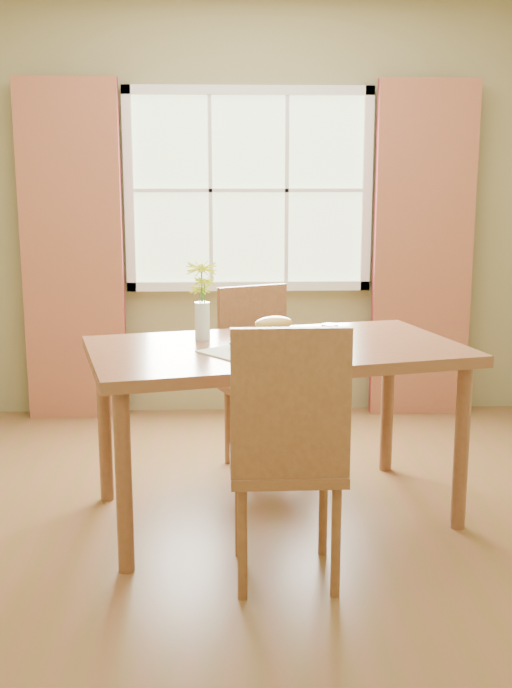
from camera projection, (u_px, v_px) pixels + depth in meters
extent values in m
cube|color=brown|center=(262.00, 526.00, 3.75)|extent=(4.20, 3.80, 0.02)
cube|color=#877E51|center=(248.00, 213.00, 5.34)|extent=(4.20, 0.02, 2.70)
cube|color=#877E51|center=(308.00, 296.00, 1.61)|extent=(4.20, 0.02, 2.70)
cube|color=#B1C696|center=(249.00, 190.00, 5.28)|extent=(1.50, 0.02, 1.20)
cube|color=white|center=(249.00, 90.00, 5.13)|extent=(1.62, 0.04, 0.06)
cube|color=white|center=(249.00, 286.00, 5.38)|extent=(1.62, 0.04, 0.06)
cube|color=white|center=(129.00, 190.00, 5.22)|extent=(0.06, 0.04, 1.32)
cube|color=white|center=(367.00, 190.00, 5.28)|extent=(0.06, 0.04, 1.32)
cube|color=white|center=(249.00, 190.00, 5.26)|extent=(1.50, 0.03, 0.02)
cube|color=maroon|center=(72.00, 253.00, 5.22)|extent=(0.65, 0.08, 2.20)
cube|color=maroon|center=(423.00, 252.00, 5.31)|extent=(0.65, 0.08, 2.20)
cube|color=brown|center=(276.00, 351.00, 3.71)|extent=(1.86, 1.32, 0.05)
cylinder|color=brown|center=(124.00, 482.00, 3.22)|extent=(0.07, 0.07, 0.77)
cylinder|color=brown|center=(461.00, 448.00, 3.63)|extent=(0.07, 0.07, 0.77)
cylinder|color=brown|center=(105.00, 426.00, 3.96)|extent=(0.07, 0.07, 0.77)
cylinder|color=brown|center=(387.00, 402.00, 4.37)|extent=(0.07, 0.07, 0.77)
cube|color=brown|center=(286.00, 465.00, 3.17)|extent=(0.45, 0.45, 0.04)
cube|color=brown|center=(291.00, 405.00, 2.91)|extent=(0.44, 0.04, 0.57)
cylinder|color=brown|center=(242.00, 544.00, 3.04)|extent=(0.04, 0.04, 0.45)
cylinder|color=brown|center=(336.00, 542.00, 3.05)|extent=(0.04, 0.04, 0.45)
cylinder|color=brown|center=(239.00, 506.00, 3.38)|extent=(0.04, 0.04, 0.45)
cylinder|color=brown|center=(323.00, 504.00, 3.40)|extent=(0.04, 0.04, 0.45)
cube|color=brown|center=(268.00, 390.00, 4.39)|extent=(0.55, 0.55, 0.04)
cube|color=brown|center=(253.00, 333.00, 4.49)|extent=(0.39, 0.20, 0.53)
cylinder|color=brown|center=(255.00, 444.00, 4.21)|extent=(0.04, 0.04, 0.42)
cylinder|color=brown|center=(310.00, 435.00, 4.36)|extent=(0.04, 0.04, 0.42)
cylinder|color=brown|center=(228.00, 427.00, 4.51)|extent=(0.04, 0.04, 0.42)
cylinder|color=brown|center=(280.00, 419.00, 4.66)|extent=(0.04, 0.04, 0.42)
cube|color=beige|center=(257.00, 350.00, 3.59)|extent=(0.56, 0.54, 0.01)
cube|color=#8AE238|center=(264.00, 350.00, 3.55)|extent=(0.31, 0.31, 0.01)
ellipsoid|color=gold|center=(273.00, 341.00, 3.59)|extent=(0.21, 0.18, 0.05)
ellipsoid|color=#4C8C2D|center=(284.00, 338.00, 3.57)|extent=(0.10, 0.07, 0.01)
cylinder|color=red|center=(272.00, 333.00, 3.59)|extent=(0.09, 0.09, 0.01)
cylinder|color=red|center=(279.00, 331.00, 3.59)|extent=(0.09, 0.09, 0.01)
ellipsoid|color=gold|center=(274.00, 323.00, 3.58)|extent=(0.21, 0.18, 0.06)
cylinder|color=silver|center=(329.00, 336.00, 3.64)|extent=(0.07, 0.07, 0.11)
cylinder|color=silver|center=(329.00, 338.00, 3.64)|extent=(0.06, 0.06, 0.09)
cylinder|color=silver|center=(202.00, 321.00, 3.82)|extent=(0.07, 0.07, 0.18)
cylinder|color=silver|center=(202.00, 330.00, 3.83)|extent=(0.06, 0.06, 0.09)
cylinder|color=#3D7028|center=(202.00, 304.00, 3.81)|extent=(0.01, 0.01, 0.34)
cylinder|color=#3D7028|center=(205.00, 311.00, 3.81)|extent=(0.01, 0.01, 0.28)
cylinder|color=#3D7028|center=(200.00, 314.00, 3.83)|extent=(0.01, 0.01, 0.24)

